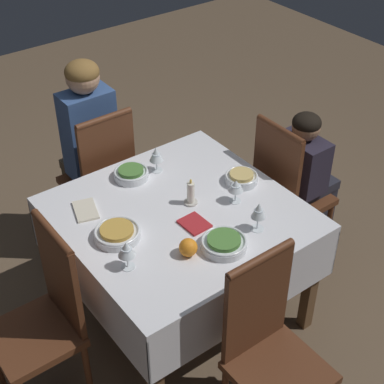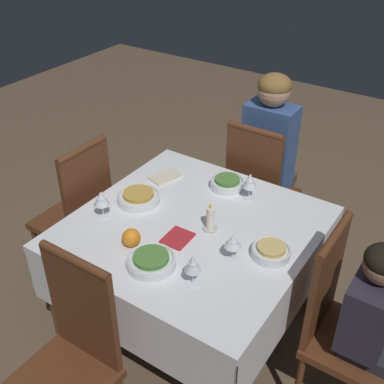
{
  "view_description": "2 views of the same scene",
  "coord_description": "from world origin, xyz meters",
  "px_view_note": "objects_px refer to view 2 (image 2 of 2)",
  "views": [
    {
      "loc": [
        1.87,
        -1.32,
        2.57
      ],
      "look_at": [
        0.04,
        0.05,
        0.85
      ],
      "focal_mm": 55.0,
      "sensor_mm": 36.0,
      "label": 1
    },
    {
      "loc": [
        1.55,
        1.03,
        2.15
      ],
      "look_at": [
        -0.08,
        -0.06,
        0.86
      ],
      "focal_mm": 45.0,
      "sensor_mm": 36.0,
      "label": 2
    }
  ],
  "objects_px": {
    "wine_glass_north": "(233,242)",
    "bowl_south": "(139,197)",
    "dining_table": "(192,241)",
    "chair_north": "(341,322)",
    "chair_west": "(258,188)",
    "person_child_dark": "(381,336)",
    "napkin_spare_side": "(165,177)",
    "candle_centerpiece": "(210,220)",
    "bowl_west": "(227,183)",
    "chair_south": "(79,211)",
    "wine_glass_east": "(193,264)",
    "bowl_east": "(151,261)",
    "chair_east": "(71,355)",
    "wine_glass_west": "(250,181)",
    "napkin_red_folded": "(178,238)",
    "wine_glass_south": "(101,199)",
    "orange_fruit": "(131,238)",
    "bowl_north": "(271,251)",
    "person_adult_denim": "(271,155)"
  },
  "relations": [
    {
      "from": "wine_glass_north",
      "to": "wine_glass_east",
      "type": "relative_size",
      "value": 0.83
    },
    {
      "from": "chair_south",
      "to": "candle_centerpiece",
      "type": "height_order",
      "value": "chair_south"
    },
    {
      "from": "dining_table",
      "to": "chair_north",
      "type": "bearing_deg",
      "value": 90.6
    },
    {
      "from": "person_child_dark",
      "to": "wine_glass_east",
      "type": "xyz_separation_m",
      "value": [
        0.34,
        -0.72,
        0.3
      ]
    },
    {
      "from": "dining_table",
      "to": "wine_glass_west",
      "type": "distance_m",
      "value": 0.43
    },
    {
      "from": "chair_south",
      "to": "person_child_dark",
      "type": "distance_m",
      "value": 1.71
    },
    {
      "from": "chair_west",
      "to": "person_child_dark",
      "type": "height_order",
      "value": "person_child_dark"
    },
    {
      "from": "chair_west",
      "to": "wine_glass_north",
      "type": "height_order",
      "value": "chair_west"
    },
    {
      "from": "bowl_west",
      "to": "wine_glass_north",
      "type": "xyz_separation_m",
      "value": [
        0.49,
        0.31,
        0.07
      ]
    },
    {
      "from": "bowl_north",
      "to": "candle_centerpiece",
      "type": "relative_size",
      "value": 1.18
    },
    {
      "from": "chair_west",
      "to": "chair_south",
      "type": "bearing_deg",
      "value": 46.77
    },
    {
      "from": "bowl_east",
      "to": "person_child_dark",
      "type": "bearing_deg",
      "value": 110.38
    },
    {
      "from": "bowl_south",
      "to": "wine_glass_north",
      "type": "bearing_deg",
      "value": 79.27
    },
    {
      "from": "wine_glass_south",
      "to": "dining_table",
      "type": "bearing_deg",
      "value": 113.78
    },
    {
      "from": "bowl_south",
      "to": "orange_fruit",
      "type": "distance_m",
      "value": 0.36
    },
    {
      "from": "wine_glass_north",
      "to": "orange_fruit",
      "type": "xyz_separation_m",
      "value": [
        0.18,
        -0.43,
        -0.05
      ]
    },
    {
      "from": "chair_south",
      "to": "orange_fruit",
      "type": "relative_size",
      "value": 11.37
    },
    {
      "from": "chair_west",
      "to": "napkin_spare_side",
      "type": "height_order",
      "value": "chair_west"
    },
    {
      "from": "dining_table",
      "to": "napkin_spare_side",
      "type": "xyz_separation_m",
      "value": [
        -0.28,
        -0.37,
        0.1
      ]
    },
    {
      "from": "person_child_dark",
      "to": "orange_fruit",
      "type": "relative_size",
      "value": 11.48
    },
    {
      "from": "chair_north",
      "to": "wine_glass_south",
      "type": "bearing_deg",
      "value": 99.1
    },
    {
      "from": "bowl_north",
      "to": "bowl_east",
      "type": "xyz_separation_m",
      "value": [
        0.35,
        -0.4,
        -0.0
      ]
    },
    {
      "from": "napkin_spare_side",
      "to": "candle_centerpiece",
      "type": "bearing_deg",
      "value": 60.24
    },
    {
      "from": "person_adult_denim",
      "to": "orange_fruit",
      "type": "height_order",
      "value": "person_adult_denim"
    },
    {
      "from": "chair_south",
      "to": "wine_glass_west",
      "type": "distance_m",
      "value": 1.02
    },
    {
      "from": "chair_north",
      "to": "wine_glass_west",
      "type": "xyz_separation_m",
      "value": [
        -0.36,
        -0.66,
        0.31
      ]
    },
    {
      "from": "chair_south",
      "to": "napkin_spare_side",
      "type": "height_order",
      "value": "chair_south"
    },
    {
      "from": "chair_west",
      "to": "person_child_dark",
      "type": "relative_size",
      "value": 0.99
    },
    {
      "from": "person_adult_denim",
      "to": "wine_glass_east",
      "type": "height_order",
      "value": "person_adult_denim"
    },
    {
      "from": "wine_glass_west",
      "to": "napkin_red_folded",
      "type": "xyz_separation_m",
      "value": [
        0.49,
        -0.11,
        -0.1
      ]
    },
    {
      "from": "bowl_south",
      "to": "wine_glass_south",
      "type": "height_order",
      "value": "wine_glass_south"
    },
    {
      "from": "chair_west",
      "to": "chair_south",
      "type": "xyz_separation_m",
      "value": [
        0.8,
        -0.75,
        0.0
      ]
    },
    {
      "from": "wine_glass_north",
      "to": "chair_north",
      "type": "bearing_deg",
      "value": 102.44
    },
    {
      "from": "chair_north",
      "to": "bowl_north",
      "type": "height_order",
      "value": "chair_north"
    },
    {
      "from": "bowl_north",
      "to": "orange_fruit",
      "type": "distance_m",
      "value": 0.63
    },
    {
      "from": "wine_glass_north",
      "to": "bowl_south",
      "type": "bearing_deg",
      "value": -100.73
    },
    {
      "from": "bowl_east",
      "to": "napkin_spare_side",
      "type": "height_order",
      "value": "bowl_east"
    },
    {
      "from": "chair_east",
      "to": "wine_glass_north",
      "type": "xyz_separation_m",
      "value": [
        -0.67,
        0.36,
        0.3
      ]
    },
    {
      "from": "person_adult_denim",
      "to": "napkin_spare_side",
      "type": "bearing_deg",
      "value": 61.15
    },
    {
      "from": "person_child_dark",
      "to": "napkin_spare_side",
      "type": "xyz_separation_m",
      "value": [
        -0.28,
        -1.31,
        0.19
      ]
    },
    {
      "from": "person_child_dark",
      "to": "wine_glass_south",
      "type": "height_order",
      "value": "person_child_dark"
    },
    {
      "from": "person_child_dark",
      "to": "bowl_north",
      "type": "bearing_deg",
      "value": 89.91
    },
    {
      "from": "napkin_red_folded",
      "to": "napkin_spare_side",
      "type": "relative_size",
      "value": 0.74
    },
    {
      "from": "dining_table",
      "to": "bowl_west",
      "type": "height_order",
      "value": "bowl_west"
    },
    {
      "from": "dining_table",
      "to": "bowl_west",
      "type": "bearing_deg",
      "value": -174.89
    },
    {
      "from": "chair_west",
      "to": "chair_south",
      "type": "distance_m",
      "value": 1.1
    },
    {
      "from": "chair_south",
      "to": "candle_centerpiece",
      "type": "relative_size",
      "value": 6.51
    },
    {
      "from": "chair_south",
      "to": "bowl_west",
      "type": "bearing_deg",
      "value": 119.71
    },
    {
      "from": "wine_glass_north",
      "to": "wine_glass_south",
      "type": "relative_size",
      "value": 0.88
    },
    {
      "from": "chair_east",
      "to": "orange_fruit",
      "type": "height_order",
      "value": "chair_east"
    }
  ]
}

